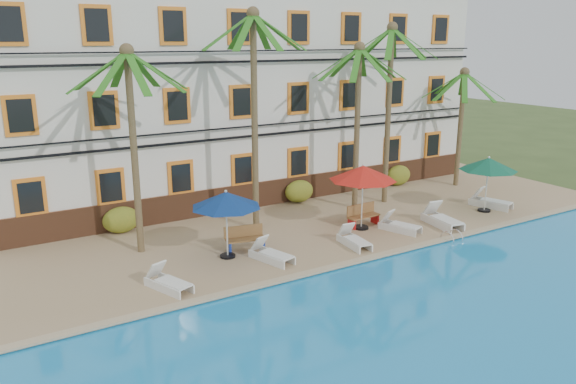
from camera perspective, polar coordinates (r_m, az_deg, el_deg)
ground at (r=21.66m, az=7.50°, el=-6.38°), size 100.00×100.00×0.00m
pool_deck at (r=25.46m, az=0.49°, el=-2.61°), size 30.00×12.00×0.25m
swimming_pool at (r=17.26m, az=22.50°, el=-13.00°), size 26.00×12.00×0.20m
pool_coping at (r=20.91m, az=9.07°, el=-6.42°), size 30.00×0.35×0.06m
hotel_building at (r=28.70m, az=-4.80°, el=10.08°), size 25.40×6.44×10.22m
palm_a at (r=20.66m, az=-15.58°, el=6.88°), size 4.19×4.19×7.57m
palm_b at (r=22.52m, az=-3.46°, el=10.01°), size 4.19×4.19×8.90m
palm_c at (r=25.76m, az=7.11°, el=8.91°), size 4.19×4.19×7.59m
palm_d at (r=26.92m, az=10.26°, el=10.12°), size 4.19×4.19×8.46m
palm_e at (r=31.22m, az=17.23°, el=8.03°), size 4.19×4.19×6.30m
shrub_left at (r=23.96m, az=-16.59°, el=-2.73°), size 1.50×0.90×1.10m
shrub_mid at (r=27.25m, az=1.14°, el=0.08°), size 1.50×0.90×1.10m
shrub_right at (r=31.04m, az=11.14°, el=1.67°), size 1.50×0.90×1.10m
umbrella_blue at (r=20.05m, az=-6.31°, el=-0.81°), size 2.54×2.54×2.54m
umbrella_red at (r=23.17m, az=7.63°, el=1.90°), size 2.80×2.80×2.79m
umbrella_green at (r=26.98m, az=19.70°, el=2.65°), size 2.59×2.59×2.59m
lounger_a at (r=18.41m, az=-12.11°, el=-8.87°), size 1.18×1.85×0.82m
lounger_b at (r=20.21m, az=-1.75°, el=-6.27°), size 1.10×1.88×0.84m
lounger_c at (r=21.77m, az=6.69°, el=-4.80°), size 0.78×1.75×0.80m
lounger_d at (r=23.70m, az=11.22°, el=-3.29°), size 1.18×1.85×0.82m
lounger_e at (r=24.77m, az=15.35°, el=-2.61°), size 1.02×2.15×0.98m
lounger_f at (r=28.20m, az=19.82°, el=-0.86°), size 1.22×2.04×0.91m
bench_left at (r=21.24m, az=-4.35°, el=-4.65°), size 1.57×0.79×0.93m
bench_right at (r=24.08m, az=7.57°, el=-2.32°), size 1.52×0.55×0.93m
pool_ladder at (r=23.32m, az=16.27°, el=-4.63°), size 0.54×0.74×0.74m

